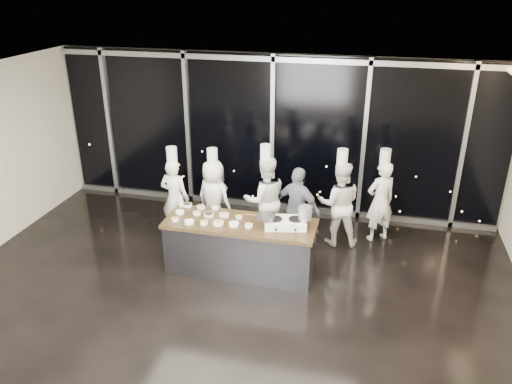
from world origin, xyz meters
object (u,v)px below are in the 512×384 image
at_px(chef_right, 339,203).
at_px(chef_side, 380,200).
at_px(stove, 285,223).
at_px(guest, 298,208).
at_px(demo_counter, 240,246).
at_px(stock_pot, 305,213).
at_px(chef_left, 214,198).
at_px(frying_pan, 265,217).
at_px(chef_far_left, 175,197).
at_px(chef_center, 265,199).

bearing_deg(chef_right, chef_side, -164.52).
relative_size(stove, guest, 0.47).
xyz_separation_m(demo_counter, chef_side, (2.20, 1.64, 0.34)).
relative_size(stock_pot, chef_left, 0.12).
xyz_separation_m(stock_pot, chef_right, (0.44, 1.24, -0.34)).
bearing_deg(frying_pan, demo_counter, 162.40).
relative_size(chef_far_left, guest, 1.15).
xyz_separation_m(chef_far_left, chef_right, (2.98, 0.42, 0.02)).
height_order(demo_counter, frying_pan, frying_pan).
xyz_separation_m(demo_counter, stove, (0.73, 0.03, 0.51)).
height_order(demo_counter, stock_pot, stock_pot).
bearing_deg(chef_side, stock_pot, 20.11).
bearing_deg(stock_pot, chef_right, 70.36).
bearing_deg(stock_pot, stove, -169.73).
bearing_deg(chef_side, chef_far_left, -21.91).
distance_m(chef_far_left, chef_side, 3.78).
height_order(stove, chef_left, chef_left).
xyz_separation_m(frying_pan, chef_left, (-1.23, 1.13, -0.30)).
xyz_separation_m(frying_pan, chef_side, (1.78, 1.68, -0.27)).
height_order(frying_pan, chef_right, chef_right).
xyz_separation_m(chef_left, chef_side, (3.00, 0.56, 0.03)).
distance_m(frying_pan, guest, 1.15).
relative_size(demo_counter, chef_far_left, 1.40).
bearing_deg(chef_right, demo_counter, 33.49).
bearing_deg(stove, stock_pot, -2.05).
xyz_separation_m(frying_pan, chef_center, (-0.25, 1.15, -0.24)).
distance_m(stock_pot, chef_center, 1.38).
distance_m(frying_pan, chef_side, 2.46).
distance_m(stock_pot, chef_side, 1.98).
bearing_deg(guest, stock_pot, 128.61).
distance_m(guest, chef_side, 1.55).
relative_size(chef_left, chef_side, 0.97).
bearing_deg(chef_right, chef_left, -2.42).
bearing_deg(chef_center, chef_side, 170.52).
distance_m(stove, frying_pan, 0.33).
height_order(chef_center, guest, chef_center).
distance_m(demo_counter, chef_right, 2.02).
height_order(frying_pan, stock_pot, stock_pot).
relative_size(stove, chef_far_left, 0.41).
bearing_deg(chef_center, chef_right, 165.12).
height_order(frying_pan, chef_left, chef_left).
bearing_deg(chef_center, stock_pot, 105.95).
bearing_deg(frying_pan, chef_left, 125.12).
relative_size(frying_pan, chef_center, 0.29).
bearing_deg(frying_pan, chef_side, 31.09).
height_order(demo_counter, chef_far_left, chef_far_left).
bearing_deg(guest, chef_side, -132.55).
relative_size(demo_counter, guest, 1.61).
bearing_deg(stove, frying_pan, 179.78).
bearing_deg(chef_left, stock_pot, 171.28).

